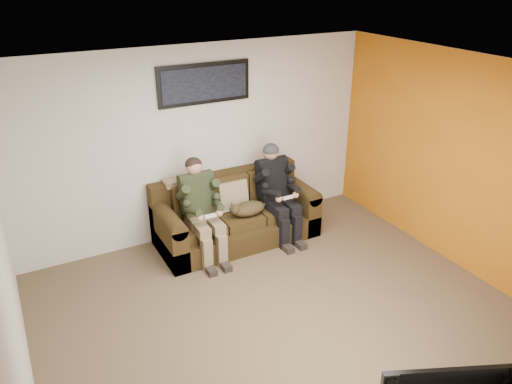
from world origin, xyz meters
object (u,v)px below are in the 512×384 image
sofa (234,216)px  cat (247,209)px  person_right (276,187)px  framed_poster (204,83)px  person_left (201,204)px

sofa → cat: 0.32m
person_right → framed_poster: size_ratio=1.04×
sofa → person_left: (-0.55, -0.18, 0.39)m
person_left → person_right: size_ratio=0.99×
framed_poster → sofa: bearing=-62.8°
person_left → framed_poster: size_ratio=1.03×
cat → framed_poster: framed_poster is taller
sofa → framed_poster: size_ratio=1.72×
person_left → person_right: 1.11m
person_left → person_right: bearing=0.0°
framed_poster → person_right: bearing=-37.0°
cat → framed_poster: 1.71m
person_left → cat: 0.66m
person_left → cat: (0.63, -0.06, -0.19)m
sofa → framed_poster: framed_poster is taller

